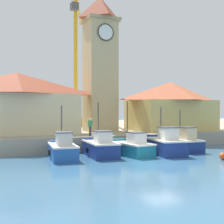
# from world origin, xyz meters

# --- Properties ---
(ground_plane) EXTENTS (300.00, 300.00, 0.00)m
(ground_plane) POSITION_xyz_m (0.00, 0.00, 0.00)
(ground_plane) COLOR #386689
(quay_wharf) EXTENTS (120.00, 40.00, 1.34)m
(quay_wharf) POSITION_xyz_m (0.00, 27.46, 0.67)
(quay_wharf) COLOR #9E937F
(quay_wharf) RESTS_ON ground
(fishing_boat_far_left) EXTENTS (2.34, 4.50, 4.06)m
(fishing_boat_far_left) POSITION_xyz_m (-5.77, 4.58, 0.73)
(fishing_boat_far_left) COLOR #2356A8
(fishing_boat_far_left) RESTS_ON ground
(fishing_boat_left_outer) EXTENTS (2.37, 4.62, 4.31)m
(fishing_boat_left_outer) POSITION_xyz_m (-2.67, 4.69, 0.74)
(fishing_boat_left_outer) COLOR navy
(fishing_boat_left_outer) RESTS_ON ground
(fishing_boat_left_inner) EXTENTS (2.38, 4.57, 4.42)m
(fishing_boat_left_inner) POSITION_xyz_m (-0.13, 4.23, 0.68)
(fishing_boat_left_inner) COLOR #196B7F
(fishing_boat_left_inner) RESTS_ON ground
(fishing_boat_mid_left) EXTENTS (2.90, 5.38, 3.94)m
(fishing_boat_mid_left) POSITION_xyz_m (2.73, 3.80, 0.81)
(fishing_boat_mid_left) COLOR navy
(fishing_boat_mid_left) RESTS_ON ground
(fishing_boat_center) EXTENTS (1.98, 4.17, 3.71)m
(fishing_boat_center) POSITION_xyz_m (5.30, 4.57, 0.74)
(fishing_boat_center) COLOR navy
(fishing_boat_center) RESTS_ON ground
(clock_tower) EXTENTS (3.62, 3.62, 16.48)m
(clock_tower) POSITION_xyz_m (0.87, 13.75, 9.17)
(clock_tower) COLOR tan
(clock_tower) RESTS_ON quay_wharf
(warehouse_left) EXTENTS (11.83, 5.42, 5.97)m
(warehouse_left) POSITION_xyz_m (-8.08, 12.97, 4.41)
(warehouse_left) COLOR beige
(warehouse_left) RESTS_ON quay_wharf
(warehouse_right) EXTENTS (9.45, 6.59, 5.59)m
(warehouse_right) POSITION_xyz_m (9.05, 12.10, 4.21)
(warehouse_right) COLOR tan
(warehouse_right) RESTS_ON quay_wharf
(port_crane_far) EXTENTS (4.38, 9.10, 19.37)m
(port_crane_far) POSITION_xyz_m (1.30, 24.34, 9.07)
(port_crane_far) COLOR #976E11
(port_crane_far) RESTS_ON quay_wharf
(mooring_buoy) EXTENTS (0.53, 0.53, 0.53)m
(mooring_buoy) POSITION_xyz_m (5.10, -0.48, 0.26)
(mooring_buoy) COLOR #E54C19
(mooring_buoy) RESTS_ON ground
(dock_worker_near_tower) EXTENTS (0.34, 0.22, 1.62)m
(dock_worker_near_tower) POSITION_xyz_m (-2.22, 8.34, 2.19)
(dock_worker_near_tower) COLOR #33333D
(dock_worker_near_tower) RESTS_ON quay_wharf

